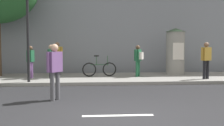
{
  "coord_description": "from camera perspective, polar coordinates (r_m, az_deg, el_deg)",
  "views": [
    {
      "loc": [
        -0.65,
        -6.6,
        1.77
      ],
      "look_at": [
        0.0,
        2.0,
        1.19
      ],
      "focal_mm": 43.08,
      "sensor_mm": 36.0,
      "label": 1
    }
  ],
  "objects": [
    {
      "name": "pedestrian_in_light_jacket",
      "position": [
        14.64,
        -11.52,
        1.58
      ],
      "size": [
        0.61,
        0.43,
        1.77
      ],
      "color": "#4C4C51",
      "rests_on": "sidewalk_curb"
    },
    {
      "name": "traffic_light",
      "position": [
        12.23,
        -17.63,
        9.97
      ],
      "size": [
        0.24,
        0.45,
        4.41
      ],
      "color": "black",
      "rests_on": "sidewalk_curb"
    },
    {
      "name": "pedestrian_with_backpack",
      "position": [
        13.49,
        19.36,
        1.18
      ],
      "size": [
        0.59,
        0.44,
        1.75
      ],
      "color": "black",
      "rests_on": "sidewalk_curb"
    },
    {
      "name": "pedestrian_in_dark_shirt",
      "position": [
        13.4,
        -12.81,
        0.97
      ],
      "size": [
        0.27,
        0.67,
        1.64
      ],
      "color": "black",
      "rests_on": "sidewalk_curb"
    },
    {
      "name": "pedestrian_tallest",
      "position": [
        8.73,
        -12.06,
        -0.77
      ],
      "size": [
        0.48,
        0.56,
        1.8
      ],
      "color": "#4C4C51",
      "rests_on": "ground_plane"
    },
    {
      "name": "ground_plane",
      "position": [
        6.86,
        1.27,
        -11.1
      ],
      "size": [
        80.0,
        80.0,
        0.0
      ],
      "primitive_type": "plane",
      "color": "#232326"
    },
    {
      "name": "poster_column",
      "position": [
        15.2,
        13.3,
        2.5
      ],
      "size": [
        1.1,
        1.1,
        2.54
      ],
      "color": "gray",
      "rests_on": "sidewalk_curb"
    },
    {
      "name": "building_backdrop",
      "position": [
        18.85,
        -2.36,
        13.0
      ],
      "size": [
        36.0,
        5.0,
        9.54
      ],
      "primitive_type": "cube",
      "color": "gray",
      "rests_on": "ground_plane"
    },
    {
      "name": "pedestrian_near_pole",
      "position": [
        13.63,
        -16.9,
        0.74
      ],
      "size": [
        0.31,
        0.6,
        1.58
      ],
      "color": "#724C84",
      "rests_on": "sidewalk_curb"
    },
    {
      "name": "lane_markings",
      "position": [
        6.86,
        1.27,
        -11.06
      ],
      "size": [
        25.8,
        0.16,
        0.01
      ],
      "color": "silver",
      "rests_on": "ground_plane"
    },
    {
      "name": "bicycle_leaning",
      "position": [
        13.85,
        -2.69,
        -1.25
      ],
      "size": [
        1.77,
        0.25,
        1.09
      ],
      "color": "black",
      "rests_on": "sidewalk_curb"
    },
    {
      "name": "sidewalk_curb",
      "position": [
        13.72,
        -1.59,
        -3.25
      ],
      "size": [
        36.0,
        4.0,
        0.15
      ],
      "primitive_type": "cube",
      "color": "gray",
      "rests_on": "ground_plane"
    },
    {
      "name": "pedestrian_with_bag",
      "position": [
        13.76,
        5.59,
        1.07
      ],
      "size": [
        0.51,
        0.52,
        1.61
      ],
      "color": "#1E5938",
      "rests_on": "sidewalk_curb"
    }
  ]
}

